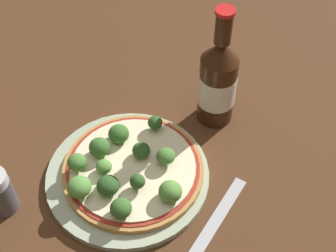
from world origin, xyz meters
TOP-DOWN VIEW (x-y plane):
  - ground_plane at (0.00, 0.00)m, footprint 3.00×3.00m
  - plate at (-0.01, 0.00)m, footprint 0.26×0.26m
  - pizza at (-0.01, 0.01)m, footprint 0.22×0.22m
  - broccoli_floret_0 at (0.03, 0.04)m, footprint 0.03×0.03m
  - broccoli_floret_1 at (-0.01, 0.03)m, footprint 0.03×0.03m
  - broccoli_floret_2 at (-0.06, -0.00)m, footprint 0.03×0.03m
  - broccoli_floret_3 at (0.02, -0.02)m, footprint 0.02×0.02m
  - broccoli_floret_4 at (-0.04, -0.02)m, footprint 0.02×0.02m
  - broccoli_floret_5 at (-0.04, -0.07)m, footprint 0.04×0.04m
  - broccoli_floret_6 at (-0.01, -0.05)m, footprint 0.03×0.03m
  - broccoli_floret_7 at (-0.07, -0.04)m, footprint 0.03×0.03m
  - broccoli_floret_8 at (0.07, -0.01)m, footprint 0.03×0.03m
  - broccoli_floret_9 at (-0.06, 0.04)m, footprint 0.03×0.03m
  - broccoli_floret_10 at (0.03, -0.07)m, footprint 0.03×0.03m
  - broccoli_floret_11 at (-0.02, 0.09)m, footprint 0.02×0.02m
  - beer_bottle at (0.04, 0.19)m, footprint 0.06×0.06m
  - fork at (0.14, 0.01)m, footprint 0.02×0.17m

SIDE VIEW (x-z plane):
  - ground_plane at x=0.00m, z-range 0.00..0.00m
  - fork at x=0.14m, z-range 0.00..0.00m
  - plate at x=-0.01m, z-range 0.00..0.01m
  - pizza at x=-0.01m, z-range 0.01..0.03m
  - broccoli_floret_4 at x=-0.04m, z-range 0.03..0.05m
  - broccoli_floret_1 at x=-0.01m, z-range 0.03..0.05m
  - broccoli_floret_9 at x=-0.06m, z-range 0.03..0.05m
  - broccoli_floret_10 at x=0.03m, z-range 0.03..0.05m
  - broccoli_floret_8 at x=0.07m, z-range 0.03..0.06m
  - broccoli_floret_6 at x=-0.01m, z-range 0.03..0.06m
  - broccoli_floret_11 at x=-0.02m, z-range 0.03..0.05m
  - broccoli_floret_3 at x=0.02m, z-range 0.03..0.05m
  - broccoli_floret_2 at x=-0.06m, z-range 0.03..0.06m
  - broccoli_floret_0 at x=0.03m, z-range 0.03..0.06m
  - broccoli_floret_5 at x=-0.04m, z-range 0.03..0.06m
  - broccoli_floret_7 at x=-0.07m, z-range 0.03..0.06m
  - beer_bottle at x=0.04m, z-range -0.03..0.19m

